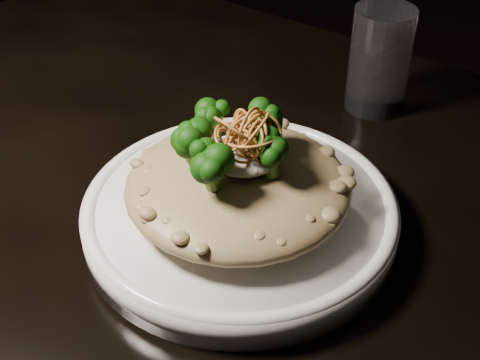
{
  "coord_description": "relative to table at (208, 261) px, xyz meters",
  "views": [
    {
      "loc": [
        0.32,
        -0.39,
        1.16
      ],
      "look_at": [
        0.05,
        -0.01,
        0.81
      ],
      "focal_mm": 50.0,
      "sensor_mm": 36.0,
      "label": 1
    }
  ],
  "objects": [
    {
      "name": "risotto",
      "position": [
        0.05,
        -0.02,
        0.13
      ],
      "size": [
        0.2,
        0.2,
        0.04
      ],
      "primitive_type": "ellipsoid",
      "color": "brown",
      "rests_on": "plate"
    },
    {
      "name": "cheese",
      "position": [
        0.05,
        -0.01,
        0.16
      ],
      "size": [
        0.06,
        0.06,
        0.02
      ],
      "primitive_type": "ellipsoid",
      "color": "silver",
      "rests_on": "risotto"
    },
    {
      "name": "plate",
      "position": [
        0.05,
        -0.01,
        0.1
      ],
      "size": [
        0.28,
        0.28,
        0.03
      ],
      "primitive_type": "cylinder",
      "color": "white",
      "rests_on": "table"
    },
    {
      "name": "shallots",
      "position": [
        0.05,
        -0.01,
        0.19
      ],
      "size": [
        0.06,
        0.06,
        0.04
      ],
      "primitive_type": null,
      "color": "brown",
      "rests_on": "cheese"
    },
    {
      "name": "table",
      "position": [
        0.0,
        0.0,
        0.0
      ],
      "size": [
        1.1,
        0.8,
        0.75
      ],
      "color": "black",
      "rests_on": "ground"
    },
    {
      "name": "broccoli",
      "position": [
        0.05,
        -0.02,
        0.18
      ],
      "size": [
        0.12,
        0.12,
        0.04
      ],
      "primitive_type": null,
      "color": "black",
      "rests_on": "risotto"
    },
    {
      "name": "drinking_glass",
      "position": [
        0.05,
        0.25,
        0.14
      ],
      "size": [
        0.08,
        0.08,
        0.12
      ],
      "primitive_type": "cylinder",
      "rotation": [
        0.0,
        0.0,
        0.26
      ],
      "color": "white",
      "rests_on": "table"
    }
  ]
}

